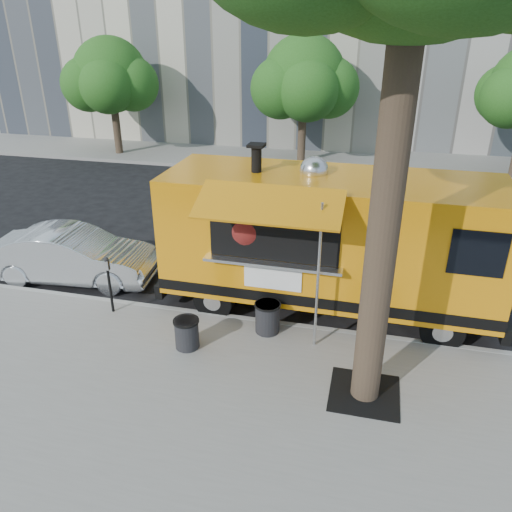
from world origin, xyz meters
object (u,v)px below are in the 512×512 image
(far_tree_a, at_px, (111,75))
(sign_post, at_px, (319,269))
(far_tree_b, at_px, (304,78))
(trash_bin_left, at_px, (187,333))
(parking_meter, at_px, (109,278))
(trash_bin_right, at_px, (267,317))
(food_truck, at_px, (327,239))
(sedan, at_px, (73,256))

(far_tree_a, relative_size, sign_post, 1.79)
(far_tree_b, height_order, trash_bin_left, far_tree_b)
(parking_meter, bearing_deg, trash_bin_right, 0.81)
(far_tree_a, height_order, food_truck, far_tree_a)
(food_truck, distance_m, sedan, 6.42)
(far_tree_a, distance_m, food_truck, 16.86)
(far_tree_b, xyz_separation_m, sign_post, (2.55, -14.25, -1.98))
(trash_bin_left, bearing_deg, trash_bin_right, 32.81)
(sedan, height_order, trash_bin_right, sedan)
(trash_bin_right, bearing_deg, trash_bin_left, -147.19)
(parking_meter, height_order, food_truck, food_truck)
(parking_meter, xyz_separation_m, trash_bin_right, (3.53, 0.05, -0.48))
(sign_post, xyz_separation_m, food_truck, (-0.02, 1.72, -0.11))
(parking_meter, relative_size, sedan, 0.32)
(parking_meter, bearing_deg, trash_bin_left, -22.45)
(trash_bin_right, bearing_deg, sedan, 165.73)
(sedan, bearing_deg, trash_bin_right, -109.92)
(far_tree_b, height_order, parking_meter, far_tree_b)
(parking_meter, xyz_separation_m, food_truck, (4.53, 1.52, 0.76))
(sedan, bearing_deg, food_truck, -94.62)
(sign_post, height_order, food_truck, food_truck)
(far_tree_a, distance_m, sign_post, 18.14)
(far_tree_b, xyz_separation_m, sedan, (-3.80, -12.64, -3.15))
(trash_bin_left, height_order, trash_bin_right, trash_bin_right)
(sign_post, bearing_deg, food_truck, 90.62)
(sign_post, relative_size, trash_bin_right, 4.56)
(food_truck, distance_m, trash_bin_left, 3.63)
(parking_meter, distance_m, food_truck, 4.84)
(far_tree_a, xyz_separation_m, sedan, (5.20, -12.24, -3.09))
(sign_post, distance_m, sedan, 6.65)
(far_tree_a, xyz_separation_m, parking_meter, (7.00, -13.65, -2.79))
(far_tree_a, height_order, sign_post, far_tree_a)
(food_truck, xyz_separation_m, trash_bin_left, (-2.43, -2.39, -1.26))
(far_tree_b, relative_size, trash_bin_left, 8.88)
(parking_meter, bearing_deg, far_tree_a, 117.15)
(far_tree_b, distance_m, food_truck, 12.96)
(parking_meter, xyz_separation_m, trash_bin_left, (2.10, -0.87, -0.50))
(trash_bin_left, bearing_deg, far_tree_a, 122.09)
(parking_meter, relative_size, trash_bin_right, 2.03)
(far_tree_b, distance_m, sedan, 13.57)
(far_tree_a, bearing_deg, sign_post, -50.17)
(far_tree_b, relative_size, parking_meter, 4.12)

